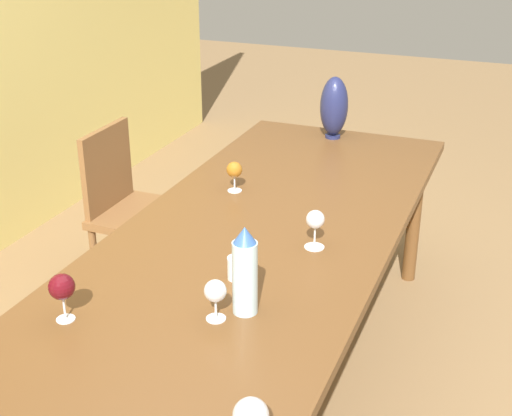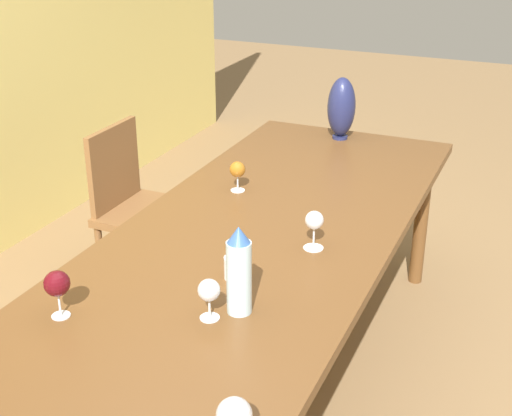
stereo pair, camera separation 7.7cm
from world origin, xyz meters
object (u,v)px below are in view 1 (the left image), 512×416
(water_tumbler, at_px, (237,268))
(wine_glass_3, at_px, (62,287))
(wine_glass_4, at_px, (234,170))
(vase, at_px, (334,107))
(wine_glass_1, at_px, (315,221))
(water_bottle, at_px, (245,272))
(chair_far, at_px, (133,206))
(wine_glass_2, at_px, (215,292))

(water_tumbler, distance_m, wine_glass_3, 0.56)
(wine_glass_4, bearing_deg, wine_glass_3, 176.19)
(water_tumbler, relative_size, vase, 0.24)
(wine_glass_1, xyz_separation_m, wine_glass_3, (-0.72, 0.54, 0.01))
(water_bottle, xyz_separation_m, wine_glass_1, (0.48, -0.07, -0.03))
(vase, height_order, wine_glass_4, vase)
(water_tumbler, height_order, wine_glass_4, wine_glass_4)
(wine_glass_3, distance_m, chair_far, 1.48)
(water_tumbler, distance_m, wine_glass_4, 0.74)
(water_bottle, relative_size, wine_glass_1, 1.98)
(wine_glass_3, height_order, wine_glass_4, wine_glass_3)
(wine_glass_3, height_order, chair_far, wine_glass_3)
(water_bottle, distance_m, vase, 1.70)
(wine_glass_3, bearing_deg, chair_far, 23.61)
(water_bottle, bearing_deg, vase, 7.34)
(water_tumbler, bearing_deg, wine_glass_1, -28.81)
(water_tumbler, height_order, chair_far, chair_far)
(water_tumbler, bearing_deg, chair_far, 46.51)
(wine_glass_1, bearing_deg, wine_glass_2, 166.64)
(water_tumbler, xyz_separation_m, chair_far, (0.90, 0.95, -0.31))
(water_tumbler, height_order, wine_glass_3, wine_glass_3)
(vase, relative_size, wine_glass_3, 2.09)
(wine_glass_2, bearing_deg, chair_far, 40.70)
(wine_glass_3, bearing_deg, water_tumbler, -42.14)
(water_bottle, bearing_deg, wine_glass_1, -7.85)
(vase, bearing_deg, water_tumbler, -175.60)
(water_bottle, relative_size, chair_far, 0.32)
(water_bottle, distance_m, water_tumbler, 0.23)
(water_tumbler, distance_m, wine_glass_1, 0.35)
(wine_glass_1, height_order, wine_glass_3, wine_glass_3)
(wine_glass_3, bearing_deg, vase, -7.62)
(vase, xyz_separation_m, wine_glass_4, (-0.84, 0.19, -0.07))
(wine_glass_3, bearing_deg, water_bottle, -63.38)
(wine_glass_1, bearing_deg, wine_glass_4, 51.59)
(water_tumbler, bearing_deg, water_bottle, -150.01)
(wine_glass_4, relative_size, chair_far, 0.15)
(water_tumbler, bearing_deg, vase, 4.40)
(water_tumbler, relative_size, wine_glass_2, 0.59)
(wine_glass_1, relative_size, wine_glass_3, 0.95)
(water_bottle, height_order, wine_glass_1, water_bottle)
(wine_glass_2, distance_m, chair_far, 1.55)
(wine_glass_2, bearing_deg, wine_glass_4, 20.16)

